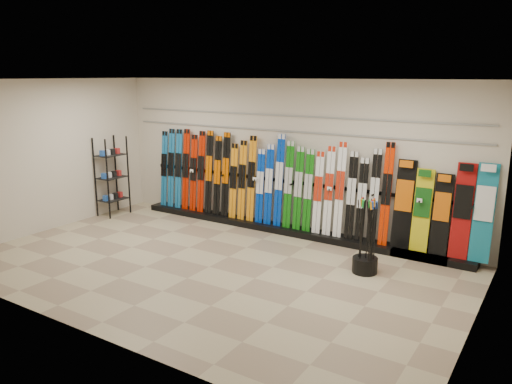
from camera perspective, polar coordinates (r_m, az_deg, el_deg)
The scene contains 13 objects.
floor at distance 8.31m, azimuth -5.38°, elevation -8.52°, with size 8.00×8.00×0.00m, color gray.
back_wall at distance 9.93m, azimuth 3.29°, elevation 4.13°, with size 8.00×8.00×0.00m, color beige.
left_wall at distance 10.78m, azimuth -22.70°, elevation 3.84°, with size 5.00×5.00×0.00m, color beige.
right_wall at distance 6.32m, azimuth 24.40°, elevation -2.39°, with size 5.00×5.00×0.00m, color beige.
ceiling at distance 7.71m, azimuth -5.88°, elevation 12.65°, with size 8.00×8.00×0.00m, color silver.
ski_rack_base at distance 9.97m, azimuth 3.70°, elevation -4.35°, with size 8.00×0.40×0.12m, color black.
skis at distance 10.10m, azimuth 0.35°, elevation 1.23°, with size 5.37×0.18×1.83m.
snowboards at distance 8.87m, azimuth 20.53°, elevation -1.98°, with size 1.60×0.25×1.60m.
accessory_rack at distance 11.52m, azimuth -16.15°, elevation 1.74°, with size 0.40×0.60×1.75m, color black.
pole_bin at distance 8.20m, azimuth 12.33°, elevation -8.15°, with size 0.40×0.40×0.25m, color black.
ski_poles at distance 8.01m, azimuth 12.63°, elevation -5.00°, with size 0.32×0.33×1.18m.
slatwall_rail_0 at distance 9.85m, azimuth 3.27°, elevation 6.99°, with size 7.60×0.02×0.03m, color gray.
slatwall_rail_1 at distance 9.82m, azimuth 3.30°, elevation 8.73°, with size 7.60×0.02×0.03m, color gray.
Camera 1 is at (4.76, -6.07, 3.08)m, focal length 35.00 mm.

